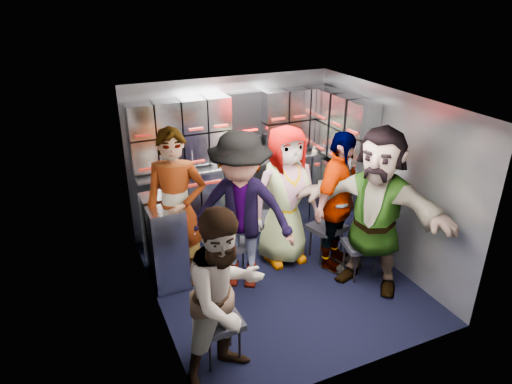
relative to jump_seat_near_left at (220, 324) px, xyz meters
name	(u,v)px	position (x,y,z in m)	size (l,w,h in m)	color
floor	(279,279)	(1.05, 0.89, -0.40)	(3.00, 3.00, 0.00)	black
wall_back	(232,155)	(1.05, 2.39, 0.65)	(2.80, 0.04, 2.10)	gray
wall_left	(152,224)	(-0.35, 0.89, 0.65)	(0.04, 3.00, 2.10)	gray
wall_right	(386,178)	(2.45, 0.89, 0.65)	(0.04, 3.00, 2.10)	gray
ceiling	(284,102)	(1.05, 0.89, 1.70)	(2.80, 3.00, 0.02)	silver
cart_bank_back	(238,198)	(1.05, 2.18, 0.10)	(2.68, 0.38, 0.99)	#9EA3AE
cart_bank_left	(165,241)	(-0.14, 1.45, 0.10)	(0.38, 0.76, 0.99)	#9EA3AE
counter	(237,162)	(1.05, 2.18, 0.62)	(2.68, 0.42, 0.03)	silver
locker_bank_back	(235,126)	(1.05, 2.24, 1.09)	(2.68, 0.28, 0.82)	#9EA3AE
locker_bank_right	(345,128)	(2.30, 1.59, 1.09)	(0.28, 1.00, 0.82)	#9EA3AE
right_cabinet	(344,202)	(2.30, 1.49, 0.10)	(0.28, 1.20, 1.00)	#9EA3AE
coffee_niche	(246,125)	(1.23, 2.30, 1.07)	(0.46, 0.16, 0.84)	black
red_latch_strip	(243,177)	(1.05, 1.98, 0.48)	(2.60, 0.02, 0.03)	#A61D14
jump_seat_near_left	(220,324)	(0.00, 0.00, 0.00)	(0.39, 0.37, 0.45)	black
jump_seat_mid_left	(236,246)	(0.62, 1.18, 0.00)	(0.40, 0.38, 0.45)	black
jump_seat_center	(278,221)	(1.30, 1.45, 0.05)	(0.53, 0.52, 0.50)	black
jump_seat_mid_right	(327,229)	(1.78, 1.07, 0.01)	(0.48, 0.46, 0.47)	black
jump_seat_near_right	(361,247)	(1.94, 0.59, -0.02)	(0.43, 0.41, 0.43)	black
attendant_standing	(177,210)	(0.00, 1.33, 0.52)	(0.67, 0.44, 1.83)	black
attendant_arc_a	(225,298)	(0.00, -0.18, 0.41)	(0.79, 0.61, 1.62)	black
attendant_arc_b	(241,213)	(0.62, 1.00, 0.51)	(1.18, 0.68, 1.82)	black
attendant_arc_c	(285,196)	(1.30, 1.27, 0.46)	(0.84, 0.55, 1.72)	black
attendant_arc_d	(337,203)	(1.78, 0.89, 0.45)	(1.00, 0.42, 1.70)	black
attendant_arc_e	(375,211)	(1.94, 0.41, 0.54)	(1.74, 0.55, 1.87)	black
bottle_left	(214,156)	(0.71, 2.13, 0.77)	(0.07, 0.07, 0.27)	white
bottle_mid	(192,160)	(0.42, 2.13, 0.76)	(0.06, 0.06, 0.26)	white
bottle_right	(298,144)	(1.92, 2.13, 0.77)	(0.07, 0.07, 0.28)	white
cup_left	(165,171)	(0.07, 2.12, 0.68)	(0.07, 0.07, 0.09)	#C6B58B
cup_right	(315,147)	(2.19, 2.12, 0.69)	(0.09, 0.09, 0.11)	#C6B58B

